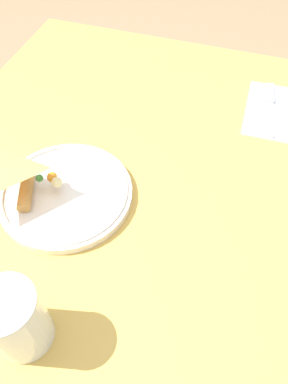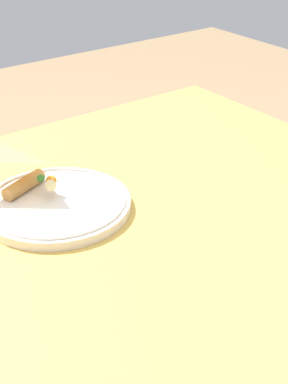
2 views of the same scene
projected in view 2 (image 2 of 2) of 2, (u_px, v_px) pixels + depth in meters
dining_table at (108, 276)px, 0.98m from camera, size 1.12×0.87×0.71m
plate_pizza at (54, 202)px, 0.98m from camera, size 0.25×0.25×0.05m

